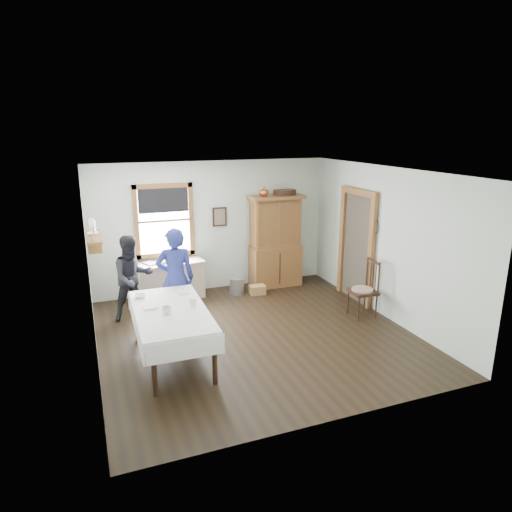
% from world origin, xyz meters
% --- Properties ---
extents(room, '(5.01, 5.01, 2.70)m').
position_xyz_m(room, '(0.00, 0.00, 1.35)').
color(room, black).
rests_on(room, ground).
extents(window, '(1.18, 0.07, 1.48)m').
position_xyz_m(window, '(-1.00, 2.47, 1.63)').
color(window, white).
rests_on(window, room).
extents(doorway, '(0.09, 1.14, 2.22)m').
position_xyz_m(doorway, '(2.46, 0.85, 1.16)').
color(doorway, '#40392E').
rests_on(doorway, room).
extents(wall_shelf, '(0.24, 1.00, 0.44)m').
position_xyz_m(wall_shelf, '(-2.37, 1.54, 1.57)').
color(wall_shelf, brown).
rests_on(wall_shelf, room).
extents(framed_picture, '(0.30, 0.04, 0.40)m').
position_xyz_m(framed_picture, '(0.15, 2.46, 1.55)').
color(framed_picture, black).
rests_on(framed_picture, room).
extents(rug_beater, '(0.01, 0.27, 0.27)m').
position_xyz_m(rug_beater, '(2.45, 0.30, 1.72)').
color(rug_beater, black).
rests_on(rug_beater, room).
extents(work_counter, '(1.38, 0.61, 0.77)m').
position_xyz_m(work_counter, '(-1.00, 2.16, 0.39)').
color(work_counter, '#C7AA8A').
rests_on(work_counter, room).
extents(china_hutch, '(1.16, 0.56, 1.97)m').
position_xyz_m(china_hutch, '(1.31, 2.19, 0.98)').
color(china_hutch, brown).
rests_on(china_hutch, room).
extents(dining_table, '(1.10, 2.03, 0.80)m').
position_xyz_m(dining_table, '(-1.45, -0.34, 0.40)').
color(dining_table, white).
rests_on(dining_table, room).
extents(spindle_chair, '(0.53, 0.53, 1.07)m').
position_xyz_m(spindle_chair, '(2.09, 0.03, 0.53)').
color(spindle_chair, black).
rests_on(spindle_chair, room).
extents(pail, '(0.35, 0.35, 0.34)m').
position_xyz_m(pail, '(0.36, 1.99, 0.17)').
color(pail, '#93969B').
rests_on(pail, room).
extents(wicker_basket, '(0.34, 0.25, 0.19)m').
position_xyz_m(wicker_basket, '(0.73, 1.79, 0.09)').
color(wicker_basket, '#A4784A').
rests_on(wicker_basket, room).
extents(woman_blue, '(0.64, 0.47, 1.63)m').
position_xyz_m(woman_blue, '(-1.14, 0.78, 0.81)').
color(woman_blue, navy).
rests_on(woman_blue, room).
extents(figure_dark, '(0.79, 0.68, 1.42)m').
position_xyz_m(figure_dark, '(-1.78, 1.46, 0.71)').
color(figure_dark, black).
rests_on(figure_dark, room).
extents(table_cup_a, '(0.14, 0.14, 0.11)m').
position_xyz_m(table_cup_a, '(-1.53, -0.48, 0.85)').
color(table_cup_a, white).
rests_on(table_cup_a, dining_table).
extents(table_cup_b, '(0.11, 0.11, 0.10)m').
position_xyz_m(table_cup_b, '(-1.12, -0.36, 0.85)').
color(table_cup_b, white).
rests_on(table_cup_b, dining_table).
extents(table_bowl, '(0.21, 0.21, 0.05)m').
position_xyz_m(table_bowl, '(-1.80, 0.31, 0.83)').
color(table_bowl, white).
rests_on(table_bowl, dining_table).
extents(counter_book, '(0.26, 0.29, 0.02)m').
position_xyz_m(counter_book, '(-1.46, 2.13, 0.78)').
color(counter_book, brown).
rests_on(counter_book, work_counter).
extents(counter_bowl, '(0.21, 0.21, 0.06)m').
position_xyz_m(counter_bowl, '(-1.13, 2.14, 0.80)').
color(counter_bowl, white).
rests_on(counter_bowl, work_counter).
extents(shelf_bowl, '(0.22, 0.22, 0.05)m').
position_xyz_m(shelf_bowl, '(-2.37, 1.55, 1.60)').
color(shelf_bowl, white).
rests_on(shelf_bowl, wall_shelf).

